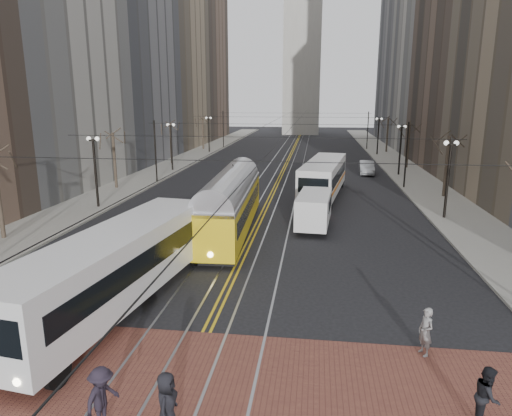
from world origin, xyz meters
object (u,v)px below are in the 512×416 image
(pedestrian_b, at_px, (426,332))
(cargo_van, at_px, (314,211))
(sedan_silver, at_px, (367,168))
(pedestrian_c, at_px, (487,396))
(transit_bus, at_px, (117,270))
(pedestrian_d, at_px, (102,399))
(rear_bus, at_px, (324,179))
(sedan_grey, at_px, (315,178))
(streetcar, at_px, (230,209))
(pedestrian_a, at_px, (167,404))

(pedestrian_b, bearing_deg, cargo_van, 171.09)
(sedan_silver, distance_m, pedestrian_c, 43.67)
(pedestrian_c, bearing_deg, sedan_silver, 16.38)
(transit_bus, bearing_deg, pedestrian_d, -61.40)
(sedan_silver, bearing_deg, cargo_van, -101.46)
(rear_bus, relative_size, sedan_grey, 2.71)
(transit_bus, height_order, cargo_van, transit_bus)
(streetcar, xyz_separation_m, pedestrian_d, (0.01, -18.91, -0.71))
(rear_bus, bearing_deg, sedan_silver, 77.19)
(pedestrian_b, relative_size, pedestrian_d, 0.95)
(rear_bus, bearing_deg, transit_bus, -102.46)
(pedestrian_c, bearing_deg, sedan_grey, 25.76)
(transit_bus, height_order, sedan_grey, transit_bus)
(transit_bus, relative_size, sedan_grey, 2.87)
(transit_bus, bearing_deg, streetcar, 84.44)
(sedan_silver, bearing_deg, streetcar, -111.29)
(sedan_grey, distance_m, pedestrian_c, 35.93)
(streetcar, height_order, pedestrian_b, streetcar)
(sedan_silver, height_order, pedestrian_a, pedestrian_a)
(rear_bus, distance_m, cargo_van, 10.53)
(sedan_grey, distance_m, pedestrian_d, 37.54)
(cargo_van, relative_size, pedestrian_b, 3.12)
(cargo_van, xyz_separation_m, pedestrian_a, (-3.72, -20.87, -0.29))
(transit_bus, bearing_deg, pedestrian_b, -2.60)
(sedan_silver, xyz_separation_m, pedestrian_d, (-11.61, -45.19, 0.15))
(cargo_van, xyz_separation_m, sedan_grey, (0.00, 16.26, -0.41))
(pedestrian_a, bearing_deg, cargo_van, -11.31)
(cargo_van, bearing_deg, pedestrian_a, -95.41)
(streetcar, height_order, sedan_silver, streetcar)
(streetcar, distance_m, rear_bus, 13.97)
(pedestrian_a, distance_m, pedestrian_b, 9.21)
(streetcar, height_order, pedestrian_c, streetcar)
(transit_bus, height_order, pedestrian_b, transit_bus)
(sedan_grey, bearing_deg, rear_bus, -88.74)
(streetcar, bearing_deg, sedan_silver, 64.12)
(rear_bus, bearing_deg, pedestrian_c, -74.02)
(rear_bus, bearing_deg, pedestrian_b, -74.84)
(rear_bus, distance_m, pedestrian_d, 32.00)
(transit_bus, distance_m, pedestrian_d, 7.78)
(sedan_grey, bearing_deg, pedestrian_c, -88.64)
(rear_bus, bearing_deg, sedan_grey, 105.86)
(sedan_grey, bearing_deg, pedestrian_d, -104.92)
(transit_bus, distance_m, pedestrian_b, 12.54)
(transit_bus, bearing_deg, cargo_van, 66.37)
(pedestrian_a, height_order, pedestrian_c, pedestrian_a)
(cargo_van, height_order, sedan_silver, cargo_van)
(sedan_silver, height_order, pedestrian_d, pedestrian_d)
(pedestrian_a, bearing_deg, sedan_silver, -13.44)
(cargo_van, relative_size, sedan_grey, 1.16)
(sedan_grey, distance_m, pedestrian_b, 32.38)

